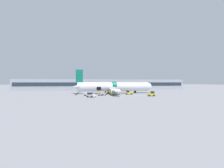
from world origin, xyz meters
The scene contains 17 objects.
ground_plane centered at (0.00, 0.00, 0.00)m, with size 500.00×500.00×0.00m, color gray.
apron_marking_line centered at (-0.54, -3.13, 0.00)m, with size 22.61×1.15×0.01m.
terminal_strip centered at (0.00, 38.27, 3.25)m, with size 104.20×10.23×6.50m.
airplane centered at (0.08, 7.64, 2.74)m, with size 33.88×26.93×9.83m.
baggage_tug_lead centered at (-9.45, -5.40, 0.64)m, with size 3.11×2.95×1.48m.
baggage_tug_mid centered at (11.01, -5.50, 0.67)m, with size 2.57×2.00×1.64m.
baggage_tug_rear centered at (5.13, 1.82, 0.64)m, with size 3.07×2.26×1.50m.
baggage_cart_loading centered at (-5.27, 0.19, 0.45)m, with size 3.44×2.80×0.92m.
baggage_cart_queued centered at (-9.96, -0.09, 0.56)m, with size 4.30×2.59×1.06m.
ground_crew_loader_a centered at (-2.25, 3.05, 0.84)m, with size 0.53×0.50×1.61m.
ground_crew_loader_b centered at (-6.68, -2.42, 0.85)m, with size 0.45×0.56×1.61m.
ground_crew_driver centered at (-2.34, -2.16, 0.94)m, with size 0.54×0.61×1.80m.
ground_crew_supervisor centered at (-3.46, 1.73, 0.83)m, with size 0.55×0.38×1.58m.
ground_crew_helper centered at (-1.40, -1.68, 0.81)m, with size 0.54×0.40×1.55m.
safety_cone_nose centered at (16.26, 6.77, 0.27)m, with size 0.54×0.54×0.58m.
safety_cone_engine_left centered at (-0.68, -6.63, 0.26)m, with size 0.63×0.63×0.56m.
safety_cone_wingtip centered at (1.25, 0.22, 0.36)m, with size 0.54×0.54×0.76m.
Camera 1 is at (-10.26, -49.17, 4.70)m, focal length 22.00 mm.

